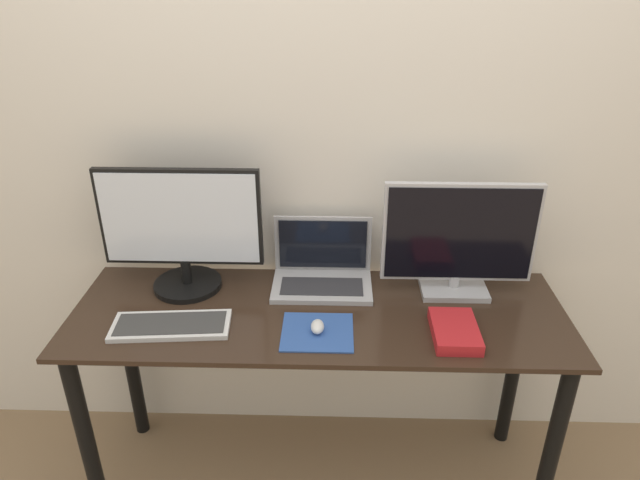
% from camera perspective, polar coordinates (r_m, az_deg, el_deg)
% --- Properties ---
extents(wall_back, '(7.00, 0.05, 2.50)m').
position_cam_1_polar(wall_back, '(2.04, 0.16, 9.57)').
color(wall_back, silver).
rests_on(wall_back, ground_plane).
extents(desk, '(1.66, 0.56, 0.78)m').
position_cam_1_polar(desk, '(2.01, -0.13, -10.56)').
color(desk, '#332319').
rests_on(desk, ground_plane).
extents(monitor_left, '(0.56, 0.24, 0.45)m').
position_cam_1_polar(monitor_left, '(2.01, -13.69, 1.00)').
color(monitor_left, black).
rests_on(monitor_left, desk).
extents(monitor_right, '(0.52, 0.16, 0.41)m').
position_cam_1_polar(monitor_right, '(2.00, 13.72, -0.01)').
color(monitor_right, '#B2B2B7').
rests_on(monitor_right, desk).
extents(laptop, '(0.35, 0.23, 0.23)m').
position_cam_1_polar(laptop, '(2.06, 0.23, -2.87)').
color(laptop, '#ADADB2').
rests_on(laptop, desk).
extents(keyboard, '(0.39, 0.18, 0.02)m').
position_cam_1_polar(keyboard, '(1.91, -14.67, -8.26)').
color(keyboard, silver).
rests_on(keyboard, desk).
extents(mousepad, '(0.23, 0.21, 0.00)m').
position_cam_1_polar(mousepad, '(1.83, -0.22, -9.18)').
color(mousepad, '#2D519E').
rests_on(mousepad, desk).
extents(mouse, '(0.04, 0.07, 0.03)m').
position_cam_1_polar(mouse, '(1.82, -0.34, -8.66)').
color(mouse, silver).
rests_on(mouse, mousepad).
extents(book, '(0.14, 0.21, 0.04)m').
position_cam_1_polar(book, '(1.85, 13.33, -8.84)').
color(book, red).
rests_on(book, desk).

